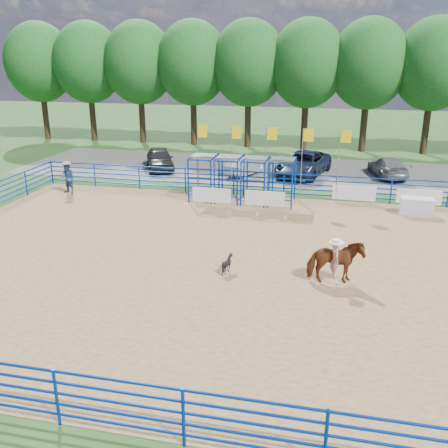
{
  "coord_description": "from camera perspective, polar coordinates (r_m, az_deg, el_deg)",
  "views": [
    {
      "loc": [
        2.76,
        -18.33,
        8.18
      ],
      "look_at": [
        -1.57,
        1.0,
        1.3
      ],
      "focal_mm": 40.0,
      "sensor_mm": 36.0,
      "label": 1
    }
  ],
  "objects": [
    {
      "name": "perimeter_fence",
      "position": [
        19.97,
        3.78,
        -2.73
      ],
      "size": [
        30.1,
        20.1,
        1.5
      ],
      "color": "#0732A3",
      "rests_on": "ground"
    },
    {
      "name": "car_d",
      "position": [
        36.17,
        18.25,
        6.2
      ],
      "size": [
        2.77,
        4.78,
        1.3
      ],
      "primitive_type": "imported",
      "rotation": [
        0.0,
        0.0,
        3.37
      ],
      "color": "slate",
      "rests_on": "gravel_strip"
    },
    {
      "name": "car_c",
      "position": [
        35.11,
        9.05,
        6.82
      ],
      "size": [
        4.0,
        6.29,
        1.62
      ],
      "primitive_type": "imported",
      "rotation": [
        0.0,
        0.0,
        -0.24
      ],
      "color": "#141C33",
      "rests_on": "gravel_strip"
    },
    {
      "name": "car_b",
      "position": [
        35.05,
        2.64,
        6.71
      ],
      "size": [
        2.69,
        4.03,
        1.25
      ],
      "primitive_type": "imported",
      "rotation": [
        0.0,
        0.0,
        2.75
      ],
      "color": "#95989D",
      "rests_on": "gravel_strip"
    },
    {
      "name": "announcer_table",
      "position": [
        28.1,
        21.15,
        1.9
      ],
      "size": [
        1.69,
        0.82,
        0.89
      ],
      "primitive_type": "cube",
      "rotation": [
        0.0,
        0.0,
        -0.03
      ],
      "color": "silver",
      "rests_on": "arena_dirt"
    },
    {
      "name": "car_a",
      "position": [
        36.84,
        -7.36,
        7.41
      ],
      "size": [
        3.47,
        4.85,
        1.54
      ],
      "primitive_type": "imported",
      "rotation": [
        0.0,
        0.0,
        0.41
      ],
      "color": "black",
      "rests_on": "gravel_strip"
    },
    {
      "name": "calf",
      "position": [
        19.38,
        0.4,
        -4.56
      ],
      "size": [
        0.88,
        0.86,
        0.73
      ],
      "primitive_type": "imported",
      "rotation": [
        0.0,
        0.0,
        2.17
      ],
      "color": "black",
      "rests_on": "arena_dirt"
    },
    {
      "name": "horse_and_rider",
      "position": [
        18.77,
        12.58,
        -4.04
      ],
      "size": [
        2.14,
        1.33,
        2.42
      ],
      "color": "brown",
      "rests_on": "arena_dirt"
    },
    {
      "name": "spectator_cowboy",
      "position": [
        31.44,
        -17.41,
        5.04
      ],
      "size": [
        1.09,
        0.96,
        1.93
      ],
      "color": "navy",
      "rests_on": "arena_dirt"
    },
    {
      "name": "ground",
      "position": [
        20.26,
        3.74,
        -4.7
      ],
      "size": [
        120.0,
        120.0,
        0.0
      ],
      "primitive_type": "plane",
      "color": "#325923",
      "rests_on": "ground"
    },
    {
      "name": "chute_assembly",
      "position": [
        28.42,
        2.82,
        5.04
      ],
      "size": [
        19.32,
        2.41,
        4.2
      ],
      "color": "#0732A3",
      "rests_on": "ground"
    },
    {
      "name": "arena_dirt",
      "position": [
        20.25,
        3.74,
        -4.68
      ],
      "size": [
        30.0,
        20.0,
        0.02
      ],
      "primitive_type": "cube",
      "color": "#A47F52",
      "rests_on": "ground"
    },
    {
      "name": "treeline",
      "position": [
        44.42,
        9.54,
        18.08
      ],
      "size": [
        56.4,
        6.4,
        11.24
      ],
      "color": "#3F2B19",
      "rests_on": "ground"
    },
    {
      "name": "gravel_strip",
      "position": [
        36.36,
        8.0,
        5.98
      ],
      "size": [
        40.0,
        10.0,
        0.01
      ],
      "primitive_type": "cube",
      "color": "#68655C",
      "rests_on": "ground"
    }
  ]
}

